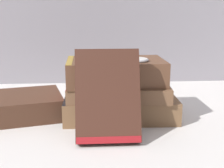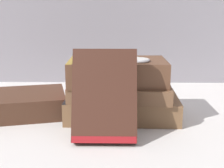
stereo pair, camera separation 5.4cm
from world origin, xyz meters
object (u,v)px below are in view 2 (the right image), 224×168
Objects in this scene: book_flat_bottom at (119,106)px; book_leaning_front at (103,99)px; pocket_watch at (137,60)px; book_flat_top at (114,72)px; book_flat_middle at (117,90)px; book_side_left at (12,104)px; reading_glasses at (111,95)px.

book_flat_bottom is 0.14m from book_leaning_front.
book_flat_top is at bearing 155.59° from pocket_watch.
book_leaning_front reaches higher than book_flat_middle.
book_side_left is (-0.24, 0.01, 0.00)m from book_flat_bottom.
book_flat_top is 0.25m from book_side_left.
book_flat_bottom is at bearing 42.48° from book_flat_top.
pocket_watch is at bearing 54.00° from book_leaning_front.
book_flat_top is at bearing -93.77° from reading_glasses.
book_flat_middle is 1.33× the size of book_leaning_front.
book_flat_bottom is 0.08m from book_flat_top.
pocket_watch is at bearing -38.68° from book_flat_bottom.
book_side_left is at bearing -152.47° from reading_glasses.
book_flat_middle is 0.08m from pocket_watch.
book_flat_top is at bearing 80.74° from book_leaning_front.
book_flat_middle is (-0.00, -0.01, 0.04)m from book_flat_bottom.
book_leaning_front is (-0.02, -0.11, 0.01)m from book_flat_middle.
book_leaning_front reaches higher than book_flat_top.
book_flat_middle is at bearing 153.78° from pocket_watch.
pocket_watch is (0.28, -0.04, 0.11)m from book_side_left.
book_flat_top reaches higher than book_flat_bottom.
pocket_watch is at bearing -22.50° from book_flat_middle.
book_flat_top is (-0.01, 0.00, 0.04)m from book_flat_middle.
book_flat_middle is at bearing -91.86° from reading_glasses.
book_flat_bottom is 0.04m from book_flat_middle.
book_flat_middle is 0.24m from book_side_left.
book_flat_bottom is 1.18× the size of book_flat_top.
pocket_watch reaches higher than book_side_left.
book_side_left is at bearing 148.54° from book_leaning_front.
book_leaning_front reaches higher than book_side_left.
book_flat_middle is 0.04m from book_flat_top.
book_flat_bottom and book_side_left have the same top height.
book_flat_middle reaches higher than reading_glasses.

